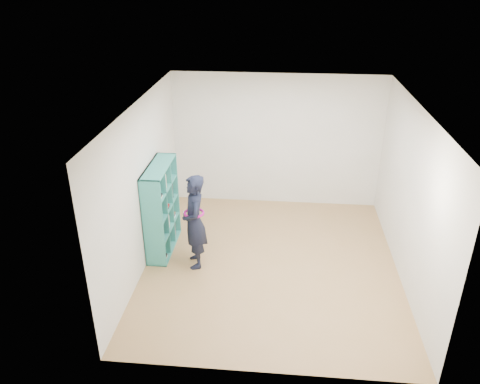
{
  "coord_description": "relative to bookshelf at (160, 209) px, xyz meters",
  "views": [
    {
      "loc": [
        0.09,
        -6.31,
        4.35
      ],
      "look_at": [
        -0.53,
        0.3,
        1.12
      ],
      "focal_mm": 35.0,
      "sensor_mm": 36.0,
      "label": 1
    }
  ],
  "objects": [
    {
      "name": "wall_front",
      "position": [
        1.85,
        -2.56,
        0.56
      ],
      "size": [
        4.0,
        0.02,
        2.6
      ],
      "primitive_type": "cube",
      "color": "beige",
      "rests_on": "floor"
    },
    {
      "name": "bookshelf",
      "position": [
        0.0,
        0.0,
        0.0
      ],
      "size": [
        0.33,
        1.14,
        1.51
      ],
      "color": "teal",
      "rests_on": "floor"
    },
    {
      "name": "wall_right",
      "position": [
        3.85,
        -0.31,
        0.56
      ],
      "size": [
        0.02,
        4.5,
        2.6
      ],
      "primitive_type": "cube",
      "color": "beige",
      "rests_on": "floor"
    },
    {
      "name": "floor",
      "position": [
        1.85,
        -0.31,
        -0.74
      ],
      "size": [
        4.5,
        4.5,
        0.0
      ],
      "primitive_type": "plane",
      "color": "#9B7746",
      "rests_on": "ground"
    },
    {
      "name": "wall_back",
      "position": [
        1.85,
        1.94,
        0.56
      ],
      "size": [
        4.0,
        0.02,
        2.6
      ],
      "primitive_type": "cube",
      "color": "beige",
      "rests_on": "floor"
    },
    {
      "name": "wall_left",
      "position": [
        -0.15,
        -0.31,
        0.56
      ],
      "size": [
        0.02,
        4.5,
        2.6
      ],
      "primitive_type": "cube",
      "color": "beige",
      "rests_on": "floor"
    },
    {
      "name": "person",
      "position": [
        0.65,
        -0.41,
        0.03
      ],
      "size": [
        0.51,
        0.64,
        1.54
      ],
      "rotation": [
        0.0,
        0.0,
        -1.29
      ],
      "color": "black",
      "rests_on": "floor"
    },
    {
      "name": "smartphone",
      "position": [
        0.48,
        -0.39,
        0.13
      ],
      "size": [
        0.04,
        0.09,
        0.13
      ],
      "rotation": [
        0.26,
        0.0,
        0.31
      ],
      "color": "silver",
      "rests_on": "person"
    },
    {
      "name": "ceiling",
      "position": [
        1.85,
        -0.31,
        1.86
      ],
      "size": [
        4.5,
        4.5,
        0.0
      ],
      "primitive_type": "plane",
      "color": "white",
      "rests_on": "wall_back"
    }
  ]
}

